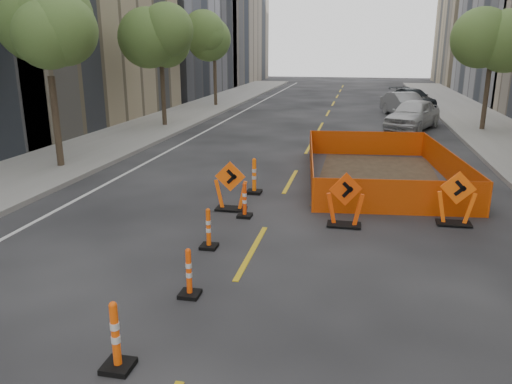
% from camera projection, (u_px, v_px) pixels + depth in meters
% --- Properties ---
extents(ground_plane, '(140.00, 140.00, 0.00)m').
position_uv_depth(ground_plane, '(192.00, 360.00, 7.08)').
color(ground_plane, black).
extents(sidewalk_left, '(4.00, 90.00, 0.15)m').
position_uv_depth(sidewalk_left, '(76.00, 155.00, 20.10)').
color(sidewalk_left, gray).
rests_on(sidewalk_left, ground).
extents(bld_left_d, '(12.00, 16.00, 14.00)m').
position_uv_depth(bld_left_d, '(151.00, 16.00, 45.30)').
color(bld_left_d, '#4C4C51').
rests_on(bld_left_d, ground).
extents(bld_right_e, '(12.00, 14.00, 16.00)m').
position_uv_depth(bld_right_e, '(500.00, 13.00, 56.56)').
color(bld_right_e, tan).
rests_on(bld_right_e, ground).
extents(tree_l_b, '(2.80, 2.80, 5.95)m').
position_uv_depth(tree_l_b, '(47.00, 39.00, 16.86)').
color(tree_l_b, '#382B1E').
rests_on(tree_l_b, ground).
extents(tree_l_c, '(2.80, 2.80, 5.95)m').
position_uv_depth(tree_l_c, '(161.00, 42.00, 26.26)').
color(tree_l_c, '#382B1E').
rests_on(tree_l_c, ground).
extents(tree_l_d, '(2.80, 2.80, 5.95)m').
position_uv_depth(tree_l_d, '(214.00, 43.00, 35.65)').
color(tree_l_d, '#382B1E').
rests_on(tree_l_d, ground).
extents(tree_r_c, '(2.80, 2.80, 5.95)m').
position_uv_depth(tree_r_c, '(493.00, 42.00, 24.83)').
color(tree_r_c, '#382B1E').
rests_on(tree_r_c, ground).
extents(channelizer_2, '(0.41, 0.41, 1.03)m').
position_uv_depth(channelizer_2, '(116.00, 336.00, 6.74)').
color(channelizer_2, '#F04F0A').
rests_on(channelizer_2, ground).
extents(channelizer_3, '(0.36, 0.36, 0.91)m').
position_uv_depth(channelizer_3, '(189.00, 273.00, 8.77)').
color(channelizer_3, '#E74609').
rests_on(channelizer_3, ground).
extents(channelizer_4, '(0.36, 0.36, 0.92)m').
position_uv_depth(channelizer_4, '(208.00, 228.00, 10.89)').
color(channelizer_4, '#DA4B09').
rests_on(channelizer_4, ground).
extents(channelizer_5, '(0.37, 0.37, 0.93)m').
position_uv_depth(channelizer_5, '(245.00, 200.00, 12.90)').
color(channelizer_5, '#E03D09').
rests_on(channelizer_5, ground).
extents(channelizer_6, '(0.43, 0.43, 1.09)m').
position_uv_depth(channelizer_6, '(254.00, 176.00, 14.98)').
color(channelizer_6, '#FE660A').
rests_on(channelizer_6, ground).
extents(chevron_sign_left, '(0.95, 0.62, 1.36)m').
position_uv_depth(chevron_sign_left, '(231.00, 186.00, 13.39)').
color(chevron_sign_left, '#F5550A').
rests_on(chevron_sign_left, ground).
extents(chevron_sign_center, '(1.05, 0.84, 1.38)m').
position_uv_depth(chevron_sign_center, '(345.00, 200.00, 12.16)').
color(chevron_sign_center, '#F0460A').
rests_on(chevron_sign_center, ground).
extents(chevron_sign_right, '(0.98, 0.65, 1.39)m').
position_uv_depth(chevron_sign_right, '(457.00, 198.00, 12.25)').
color(chevron_sign_right, '#FF590A').
rests_on(chevron_sign_right, ground).
extents(safety_fence, '(5.35, 8.17, 0.96)m').
position_uv_depth(safety_fence, '(379.00, 164.00, 16.73)').
color(safety_fence, '#FE650D').
rests_on(safety_fence, ground).
extents(parked_car_near, '(3.58, 5.09, 1.61)m').
position_uv_depth(parked_car_near, '(413.00, 114.00, 26.65)').
color(parked_car_near, silver).
rests_on(parked_car_near, ground).
extents(parked_car_mid, '(3.01, 4.80, 1.49)m').
position_uv_depth(parked_car_mid, '(405.00, 105.00, 31.58)').
color(parked_car_mid, gray).
rests_on(parked_car_mid, ground).
extents(parked_car_far, '(3.55, 5.07, 1.36)m').
position_uv_depth(parked_car_far, '(412.00, 98.00, 36.32)').
color(parked_car_far, black).
rests_on(parked_car_far, ground).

